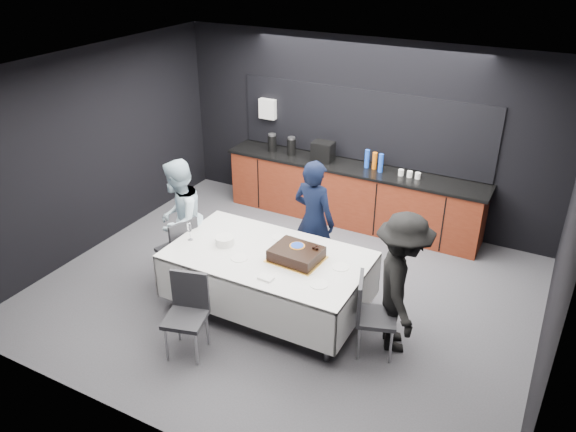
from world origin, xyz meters
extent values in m
plane|color=#49484E|center=(0.00, 0.00, 0.00)|extent=(6.00, 6.00, 0.00)
cube|color=white|center=(0.00, 0.00, 2.80)|extent=(6.00, 5.00, 0.04)
cube|color=black|center=(0.00, 2.50, 1.40)|extent=(6.00, 0.04, 2.80)
cube|color=black|center=(0.00, -2.50, 1.40)|extent=(6.00, 0.04, 2.80)
cube|color=black|center=(-3.00, 0.00, 1.40)|extent=(0.04, 5.00, 2.80)
cube|color=black|center=(3.00, 0.00, 1.40)|extent=(0.04, 5.00, 2.80)
cube|color=#5B1D0E|center=(0.00, 2.20, 0.45)|extent=(4.00, 0.60, 0.90)
cube|color=black|center=(0.00, 2.20, 0.92)|extent=(4.10, 0.64, 0.04)
cube|color=black|center=(0.00, 2.48, 1.50)|extent=(4.00, 0.03, 1.10)
cube|color=white|center=(-1.60, 2.43, 1.55)|extent=(0.28, 0.12, 0.32)
cylinder|color=black|center=(-1.40, 2.20, 1.07)|extent=(0.14, 0.14, 0.26)
cylinder|color=black|center=(-1.05, 2.20, 1.07)|extent=(0.14, 0.14, 0.26)
cube|color=black|center=(-0.50, 2.20, 1.09)|extent=(0.32, 0.24, 0.30)
cylinder|color=blue|center=(0.20, 2.25, 1.08)|extent=(0.07, 0.07, 0.28)
cylinder|color=orange|center=(0.32, 2.25, 1.07)|extent=(0.07, 0.07, 0.26)
cylinder|color=blue|center=(0.44, 2.18, 1.08)|extent=(0.07, 0.07, 0.28)
cylinder|color=white|center=(0.75, 2.20, 0.98)|extent=(0.08, 0.08, 0.09)
cylinder|color=white|center=(0.88, 2.20, 0.98)|extent=(0.08, 0.08, 0.09)
cylinder|color=white|center=(1.00, 2.20, 0.98)|extent=(0.08, 0.08, 0.09)
cylinder|color=#99999E|center=(-1.40, 2.20, 1.21)|extent=(0.12, 0.12, 0.03)
cylinder|color=#99999E|center=(-1.05, 2.20, 1.21)|extent=(0.12, 0.12, 0.03)
cylinder|color=#99999E|center=(-1.00, -0.90, 0.38)|extent=(0.06, 0.06, 0.75)
cylinder|color=#99999E|center=(-1.00, 0.10, 0.38)|extent=(0.06, 0.06, 0.75)
cylinder|color=#99999E|center=(1.00, -0.90, 0.38)|extent=(0.06, 0.06, 0.75)
cylinder|color=#99999E|center=(1.00, 0.10, 0.38)|extent=(0.06, 0.06, 0.75)
cube|color=silver|center=(0.00, -0.40, 0.76)|extent=(2.32, 1.32, 0.04)
cube|color=silver|center=(0.00, -1.05, 0.49)|extent=(2.32, 0.02, 0.55)
cube|color=silver|center=(0.00, 0.25, 0.49)|extent=(2.32, 0.02, 0.55)
cube|color=silver|center=(-1.15, -0.40, 0.49)|extent=(0.02, 1.32, 0.55)
cube|color=silver|center=(1.15, -0.40, 0.49)|extent=(0.02, 1.32, 0.55)
cube|color=#F2B547|center=(0.35, -0.35, 0.79)|extent=(0.61, 0.51, 0.01)
cube|color=black|center=(0.35, -0.35, 0.85)|extent=(0.57, 0.47, 0.12)
cube|color=black|center=(0.35, -0.35, 0.92)|extent=(0.57, 0.47, 0.01)
cylinder|color=orange|center=(0.33, -0.29, 0.93)|extent=(0.18, 0.18, 0.00)
cylinder|color=#173AB3|center=(0.33, -0.29, 0.93)|extent=(0.15, 0.15, 0.01)
sphere|color=black|center=(0.53, -0.23, 0.94)|extent=(0.04, 0.04, 0.04)
sphere|color=black|center=(0.55, -0.27, 0.94)|extent=(0.04, 0.04, 0.04)
sphere|color=black|center=(0.51, -0.27, 0.94)|extent=(0.04, 0.04, 0.04)
cylinder|color=white|center=(-0.57, -0.44, 0.83)|extent=(0.23, 0.23, 0.10)
cylinder|color=white|center=(-0.24, -0.63, 0.78)|extent=(0.20, 0.20, 0.01)
cylinder|color=white|center=(0.86, -0.27, 0.78)|extent=(0.19, 0.19, 0.01)
cylinder|color=white|center=(0.79, -0.69, 0.78)|extent=(0.20, 0.20, 0.01)
cylinder|color=white|center=(-0.07, 0.01, 0.78)|extent=(0.19, 0.19, 0.01)
cube|color=white|center=(0.24, -0.86, 0.79)|extent=(0.17, 0.11, 0.03)
cylinder|color=white|center=(-1.00, -0.55, 0.78)|extent=(0.06, 0.06, 0.00)
cylinder|color=white|center=(-1.00, -0.55, 0.84)|extent=(0.01, 0.01, 0.12)
cylinder|color=white|center=(-1.00, -0.55, 0.95)|extent=(0.05, 0.05, 0.10)
cube|color=#28282D|center=(-1.37, -0.39, 0.45)|extent=(0.52, 0.52, 0.05)
cube|color=#28282D|center=(-1.19, -0.44, 0.70)|extent=(0.16, 0.41, 0.45)
cylinder|color=#99999E|center=(-1.49, -0.17, 0.22)|extent=(0.03, 0.03, 0.44)
cylinder|color=#99999E|center=(-1.58, -0.50, 0.22)|extent=(0.03, 0.03, 0.44)
cylinder|color=#99999E|center=(-1.16, -0.27, 0.22)|extent=(0.03, 0.03, 0.44)
cylinder|color=#99999E|center=(-1.26, -0.60, 0.22)|extent=(0.03, 0.03, 0.44)
cube|color=#28282D|center=(1.40, -0.52, 0.45)|extent=(0.53, 0.53, 0.05)
cube|color=#28282D|center=(1.22, -0.58, 0.70)|extent=(0.17, 0.41, 0.45)
cylinder|color=#99999E|center=(1.61, -0.63, 0.22)|extent=(0.03, 0.03, 0.44)
cylinder|color=#99999E|center=(1.51, -0.31, 0.22)|extent=(0.03, 0.03, 0.44)
cylinder|color=#99999E|center=(1.29, -0.73, 0.22)|extent=(0.03, 0.03, 0.44)
cylinder|color=#99999E|center=(1.19, -0.41, 0.22)|extent=(0.03, 0.03, 0.44)
cube|color=#28282D|center=(-0.39, -1.50, 0.45)|extent=(0.52, 0.52, 0.05)
cube|color=#28282D|center=(-0.44, -1.31, 0.70)|extent=(0.42, 0.15, 0.45)
cylinder|color=#99999E|center=(-0.51, -1.71, 0.22)|extent=(0.03, 0.03, 0.44)
cylinder|color=#99999E|center=(-0.18, -1.62, 0.22)|extent=(0.03, 0.03, 0.44)
cylinder|color=#99999E|center=(-0.60, -1.38, 0.22)|extent=(0.03, 0.03, 0.44)
cylinder|color=#99999E|center=(-0.27, -1.29, 0.22)|extent=(0.03, 0.03, 0.44)
imported|color=black|center=(0.14, 0.55, 0.82)|extent=(0.65, 0.48, 1.64)
imported|color=silver|center=(-1.40, -0.24, 0.81)|extent=(0.79, 0.92, 1.62)
imported|color=black|center=(1.57, -0.30, 0.81)|extent=(0.98, 1.20, 1.62)
camera|label=1|loc=(2.82, -5.23, 4.17)|focal=35.00mm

